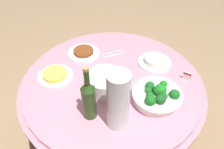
{
  "coord_description": "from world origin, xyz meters",
  "views": [
    {
      "loc": [
        -0.12,
        1.03,
        1.75
      ],
      "look_at": [
        0.0,
        0.0,
        0.79
      ],
      "focal_mm": 37.42,
      "sensor_mm": 36.0,
      "label": 1
    }
  ],
  "objects": [
    {
      "name": "wine_bottle",
      "position": [
        0.08,
        0.28,
        0.87
      ],
      "size": [
        0.07,
        0.07,
        0.34
      ],
      "color": "#264118",
      "rests_on": "buffet_table"
    },
    {
      "name": "food_plate_rice",
      "position": [
        -0.26,
        -0.2,
        0.76
      ],
      "size": [
        0.22,
        0.22,
        0.04
      ],
      "color": "white",
      "rests_on": "buffet_table"
    },
    {
      "name": "food_plate_fried_egg",
      "position": [
        0.36,
        0.01,
        0.76
      ],
      "size": [
        0.22,
        0.22,
        0.04
      ],
      "color": "white",
      "rests_on": "buffet_table"
    },
    {
      "name": "ground_plane",
      "position": [
        0.0,
        0.0,
        0.0
      ],
      "size": [
        6.0,
        6.0,
        0.0
      ],
      "primitive_type": "plane",
      "color": "#9E7F5B"
    },
    {
      "name": "buffet_table",
      "position": [
        0.0,
        0.0,
        0.38
      ],
      "size": [
        1.16,
        1.16,
        0.74
      ],
      "color": "maroon",
      "rests_on": "ground_plane"
    },
    {
      "name": "serving_tongs",
      "position": [
        0.02,
        -0.27,
        0.74
      ],
      "size": [
        0.16,
        0.11,
        0.01
      ],
      "color": "silver",
      "rests_on": "buffet_table"
    },
    {
      "name": "food_plate_stir_fry",
      "position": [
        0.23,
        -0.25,
        0.75
      ],
      "size": [
        0.22,
        0.22,
        0.03
      ],
      "color": "white",
      "rests_on": "buffet_table"
    },
    {
      "name": "decorative_fruit_vase",
      "position": [
        -0.07,
        0.31,
        0.89
      ],
      "size": [
        0.11,
        0.11,
        0.34
      ],
      "color": "silver",
      "rests_on": "buffet_table"
    },
    {
      "name": "plate_stack",
      "position": [
        0.04,
        0.08,
        0.8
      ],
      "size": [
        0.21,
        0.21,
        0.11
      ],
      "color": "white",
      "rests_on": "buffet_table"
    },
    {
      "name": "broccoli_bowl",
      "position": [
        -0.27,
        0.14,
        0.78
      ],
      "size": [
        0.28,
        0.28,
        0.12
      ],
      "color": "white",
      "rests_on": "buffet_table"
    },
    {
      "name": "label_placard_front",
      "position": [
        -0.46,
        -0.07,
        0.77
      ],
      "size": [
        0.05,
        0.03,
        0.05
      ],
      "color": "white",
      "rests_on": "buffet_table"
    }
  ]
}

